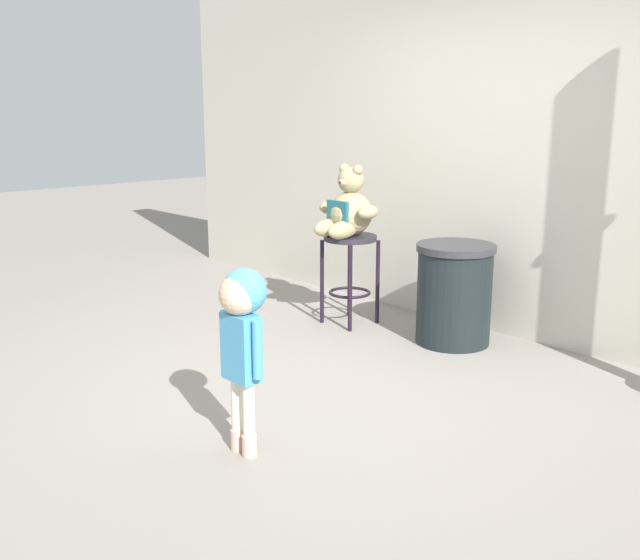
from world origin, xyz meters
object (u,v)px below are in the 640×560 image
(teddy_bear, at_px, (348,210))
(child_walking, at_px, (242,322))
(bar_stool_with_teddy, at_px, (350,260))
(trash_bin, at_px, (454,294))

(teddy_bear, height_order, child_walking, teddy_bear)
(child_walking, bearing_deg, bar_stool_with_teddy, 177.69)
(teddy_bear, height_order, trash_bin, teddy_bear)
(trash_bin, bearing_deg, bar_stool_with_teddy, -167.09)
(bar_stool_with_teddy, height_order, teddy_bear, teddy_bear)
(child_walking, height_order, trash_bin, child_walking)
(trash_bin, bearing_deg, child_walking, -81.21)
(child_walking, relative_size, trash_bin, 1.28)
(bar_stool_with_teddy, distance_m, trash_bin, 0.90)
(bar_stool_with_teddy, bearing_deg, child_walking, -58.72)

